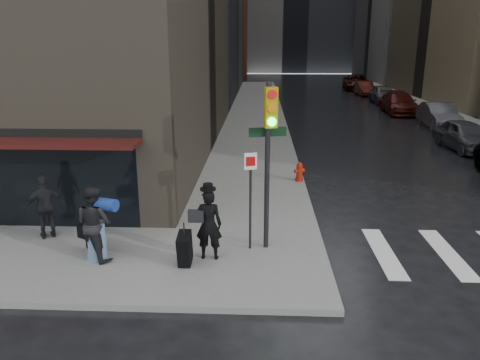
% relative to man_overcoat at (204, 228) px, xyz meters
% --- Properties ---
extents(ground, '(140.00, 140.00, 0.00)m').
position_rel_man_overcoat_xyz_m(ground, '(0.98, -0.09, -0.95)').
color(ground, black).
rests_on(ground, ground).
extents(sidewalk_left, '(4.00, 50.00, 0.15)m').
position_rel_man_overcoat_xyz_m(sidewalk_left, '(0.98, 26.91, -0.87)').
color(sidewalk_left, slate).
rests_on(sidewalk_left, ground).
extents(sidewalk_right, '(3.00, 50.00, 0.15)m').
position_rel_man_overcoat_xyz_m(sidewalk_right, '(14.48, 26.91, -0.87)').
color(sidewalk_right, slate).
rests_on(sidewalk_right, ground).
extents(man_overcoat, '(0.99, 0.94, 1.91)m').
position_rel_man_overcoat_xyz_m(man_overcoat, '(0.00, 0.00, 0.00)').
color(man_overcoat, black).
rests_on(man_overcoat, ground).
extents(man_jeans, '(1.23, 1.14, 1.83)m').
position_rel_man_overcoat_xyz_m(man_jeans, '(-2.57, -0.06, 0.12)').
color(man_jeans, black).
rests_on(man_jeans, ground).
extents(man_greycoat, '(1.08, 0.89, 1.72)m').
position_rel_man_overcoat_xyz_m(man_greycoat, '(-4.29, 1.16, 0.07)').
color(man_greycoat, black).
rests_on(man_greycoat, ground).
extents(traffic_light, '(1.00, 0.58, 4.13)m').
position_rel_man_overcoat_xyz_m(traffic_light, '(1.47, 0.69, 1.86)').
color(traffic_light, black).
rests_on(traffic_light, ground).
extents(fire_hydrant, '(0.41, 0.31, 0.71)m').
position_rel_man_overcoat_xyz_m(fire_hydrant, '(2.78, 6.72, -0.48)').
color(fire_hydrant, '#9F1809').
rests_on(fire_hydrant, ground).
extents(parked_car_1, '(1.99, 4.39, 1.46)m').
position_rel_man_overcoat_xyz_m(parked_car_1, '(11.40, 13.06, -0.22)').
color(parked_car_1, '#3F4045').
rests_on(parked_car_1, ground).
extents(parked_car_2, '(1.84, 4.69, 1.52)m').
position_rel_man_overcoat_xyz_m(parked_car_2, '(12.36, 19.23, -0.19)').
color(parked_car_2, '#434248').
rests_on(parked_car_2, ground).
extents(parked_car_3, '(2.28, 5.30, 1.52)m').
position_rel_man_overcoat_xyz_m(parked_car_3, '(11.66, 25.40, -0.19)').
color(parked_car_3, '#3F110C').
rests_on(parked_car_3, ground).
extents(parked_car_4, '(1.86, 4.60, 1.56)m').
position_rel_man_overcoat_xyz_m(parked_car_4, '(12.00, 31.57, -0.16)').
color(parked_car_4, '#505056').
rests_on(parked_car_4, ground).
extents(parked_car_5, '(1.46, 4.18, 1.38)m').
position_rel_man_overcoat_xyz_m(parked_car_5, '(11.69, 37.74, -0.26)').
color(parked_car_5, '#40120C').
rests_on(parked_car_5, ground).
extents(parked_car_6, '(3.28, 6.15, 1.65)m').
position_rel_man_overcoat_xyz_m(parked_car_6, '(12.06, 43.91, -0.12)').
color(parked_car_6, '#3F120C').
rests_on(parked_car_6, ground).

